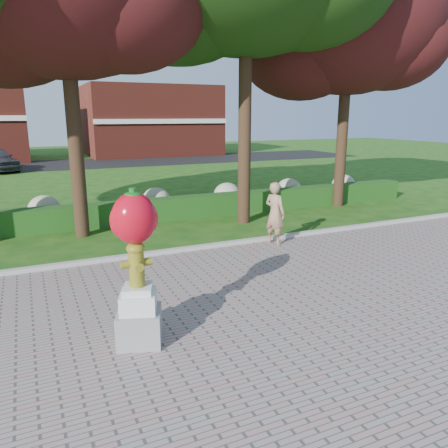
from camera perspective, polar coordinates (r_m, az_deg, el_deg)
name	(u,v)px	position (r m, az deg, el deg)	size (l,w,h in m)	color
ground	(215,293)	(9.54, -1.24, -9.03)	(100.00, 100.00, 0.00)	#174812
walkway	(331,399)	(6.50, 13.85, -21.30)	(40.00, 14.00, 0.04)	gray
curb	(172,251)	(12.16, -6.84, -3.58)	(40.00, 0.18, 0.15)	#ADADA5
lawn_hedge	(137,212)	(15.82, -11.31, 1.59)	(24.00, 0.70, 0.80)	#234E16
hydrangea_row	(145,201)	(16.87, -10.24, 2.94)	(20.10, 1.10, 0.99)	#B1B187
street	(74,164)	(36.43, -19.05, 7.43)	(50.00, 8.00, 0.02)	black
building_right	(151,121)	(43.61, -9.48, 13.17)	(12.00, 8.00, 6.40)	maroon
tree_far_right	(346,29)	(19.12, 15.61, 23.30)	(7.88, 6.72, 10.21)	black
hydrant_sculpture	(136,264)	(7.16, -11.37, -5.11)	(0.90, 0.90, 2.61)	gray
woman	(275,213)	(12.79, 6.66, 1.42)	(0.67, 0.44, 1.84)	#A47C5D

